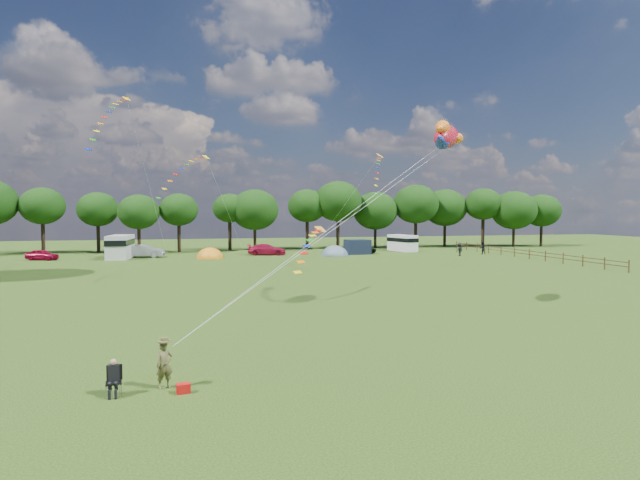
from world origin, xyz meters
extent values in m
plane|color=black|center=(0.00, 0.00, 0.00)|extent=(180.00, 180.00, 0.00)
cylinder|color=black|center=(-26.90, 55.70, 2.13)|extent=(0.49, 0.49, 4.25)
ellipsoid|color=black|center=(-26.90, 55.70, 6.45)|extent=(5.86, 5.86, 4.98)
cylinder|color=black|center=(-20.03, 56.31, 1.95)|extent=(0.47, 0.47, 3.90)
ellipsoid|color=black|center=(-20.03, 56.31, 6.00)|extent=(5.58, 5.58, 4.74)
cylinder|color=black|center=(-14.36, 53.27, 1.78)|extent=(0.44, 0.44, 3.56)
ellipsoid|color=black|center=(-14.36, 53.27, 5.64)|extent=(5.56, 5.56, 4.73)
cylinder|color=black|center=(-9.09, 54.23, 1.98)|extent=(0.47, 0.47, 3.95)
ellipsoid|color=black|center=(-9.09, 54.23, 5.95)|extent=(5.33, 5.33, 4.53)
cylinder|color=black|center=(-1.92, 56.03, 2.17)|extent=(0.50, 0.50, 4.33)
ellipsoid|color=black|center=(-1.92, 56.03, 6.19)|extent=(4.95, 4.95, 4.21)
cylinder|color=black|center=(1.70, 55.56, 1.66)|extent=(0.43, 0.43, 3.31)
ellipsoid|color=black|center=(1.70, 55.56, 5.95)|extent=(7.03, 7.03, 5.98)
cylinder|color=black|center=(9.66, 55.80, 2.18)|extent=(0.50, 0.50, 4.36)
ellipsoid|color=black|center=(9.66, 55.80, 6.56)|extent=(5.84, 5.84, 4.97)
cylinder|color=black|center=(14.25, 54.92, 2.27)|extent=(0.51, 0.51, 4.55)
ellipsoid|color=black|center=(14.25, 54.92, 7.23)|extent=(7.15, 7.15, 6.08)
cylinder|color=black|center=(20.49, 55.63, 1.61)|extent=(0.42, 0.42, 3.21)
ellipsoid|color=black|center=(20.49, 55.63, 5.80)|extent=(6.90, 6.90, 5.86)
cylinder|color=black|center=(26.98, 54.96, 2.09)|extent=(0.48, 0.48, 4.17)
ellipsoid|color=black|center=(26.98, 54.96, 6.86)|extent=(7.16, 7.16, 6.09)
cylinder|color=black|center=(32.97, 56.89, 1.83)|extent=(0.45, 0.45, 3.66)
ellipsoid|color=black|center=(32.97, 56.89, 6.31)|extent=(7.05, 7.05, 5.99)
cylinder|color=black|center=(38.41, 54.37, 2.32)|extent=(0.52, 0.52, 4.65)
ellipsoid|color=black|center=(38.41, 54.37, 6.88)|extent=(5.96, 5.96, 5.06)
cylinder|color=black|center=(43.16, 53.04, 1.59)|extent=(0.42, 0.42, 3.19)
ellipsoid|color=black|center=(43.16, 53.04, 5.89)|extent=(7.23, 7.23, 6.14)
cylinder|color=black|center=(48.55, 53.44, 1.76)|extent=(0.44, 0.44, 3.52)
ellipsoid|color=black|center=(48.55, 53.44, 5.86)|extent=(6.22, 6.22, 5.28)
cylinder|color=#472D19|center=(32.00, 18.00, 0.60)|extent=(0.12, 0.12, 1.20)
cylinder|color=#472D19|center=(32.00, 21.00, 0.60)|extent=(0.12, 0.12, 1.20)
cylinder|color=#472D19|center=(32.00, 19.50, 0.95)|extent=(0.08, 3.00, 0.08)
cylinder|color=#472D19|center=(32.00, 19.50, 0.55)|extent=(0.08, 3.00, 0.08)
cylinder|color=#472D19|center=(32.00, 24.00, 0.60)|extent=(0.12, 0.12, 1.20)
cylinder|color=#472D19|center=(32.00, 22.50, 0.95)|extent=(0.08, 3.00, 0.08)
cylinder|color=#472D19|center=(32.00, 22.50, 0.55)|extent=(0.08, 3.00, 0.08)
cylinder|color=#472D19|center=(32.00, 27.00, 0.60)|extent=(0.12, 0.12, 1.20)
cylinder|color=#472D19|center=(32.00, 25.50, 0.95)|extent=(0.08, 3.00, 0.08)
cylinder|color=#472D19|center=(32.00, 25.50, 0.55)|extent=(0.08, 3.00, 0.08)
cylinder|color=#472D19|center=(32.00, 30.00, 0.60)|extent=(0.12, 0.12, 1.20)
cylinder|color=#472D19|center=(32.00, 28.50, 0.95)|extent=(0.08, 3.00, 0.08)
cylinder|color=#472D19|center=(32.00, 28.50, 0.55)|extent=(0.08, 3.00, 0.08)
cylinder|color=#472D19|center=(32.00, 33.00, 0.60)|extent=(0.12, 0.12, 1.20)
cylinder|color=#472D19|center=(32.00, 31.50, 0.95)|extent=(0.08, 3.00, 0.08)
cylinder|color=#472D19|center=(32.00, 31.50, 0.55)|extent=(0.08, 3.00, 0.08)
cylinder|color=#472D19|center=(32.00, 36.00, 0.60)|extent=(0.12, 0.12, 1.20)
cylinder|color=#472D19|center=(32.00, 34.50, 0.95)|extent=(0.08, 3.00, 0.08)
cylinder|color=#472D19|center=(32.00, 34.50, 0.55)|extent=(0.08, 3.00, 0.08)
cylinder|color=#472D19|center=(32.00, 39.00, 0.60)|extent=(0.12, 0.12, 1.20)
cylinder|color=#472D19|center=(32.00, 37.50, 0.95)|extent=(0.08, 3.00, 0.08)
cylinder|color=#472D19|center=(32.00, 37.50, 0.55)|extent=(0.08, 3.00, 0.08)
cylinder|color=#472D19|center=(32.00, 42.00, 0.60)|extent=(0.12, 0.12, 1.20)
cylinder|color=#472D19|center=(32.00, 40.50, 0.95)|extent=(0.08, 3.00, 0.08)
cylinder|color=#472D19|center=(32.00, 40.50, 0.55)|extent=(0.08, 3.00, 0.08)
cylinder|color=#472D19|center=(32.00, 45.00, 0.60)|extent=(0.12, 0.12, 1.20)
cylinder|color=#472D19|center=(32.00, 43.50, 0.95)|extent=(0.08, 3.00, 0.08)
cylinder|color=#472D19|center=(32.00, 43.50, 0.55)|extent=(0.08, 3.00, 0.08)
cylinder|color=#472D19|center=(32.00, 48.00, 0.60)|extent=(0.12, 0.12, 1.20)
cylinder|color=#472D19|center=(32.00, 46.50, 0.95)|extent=(0.08, 3.00, 0.08)
cylinder|color=#472D19|center=(32.00, 46.50, 0.55)|extent=(0.08, 3.00, 0.08)
cylinder|color=#472D19|center=(32.00, 51.00, 0.60)|extent=(0.12, 0.12, 1.20)
cylinder|color=#472D19|center=(32.00, 49.50, 0.95)|extent=(0.08, 3.00, 0.08)
cylinder|color=#472D19|center=(32.00, 49.50, 0.55)|extent=(0.08, 3.00, 0.08)
imported|color=maroon|center=(-24.50, 45.19, 0.63)|extent=(4.08, 2.73, 1.26)
imported|color=gray|center=(-13.13, 46.13, 0.79)|extent=(4.69, 2.45, 1.58)
imported|color=#AD1336|center=(2.14, 46.19, 0.72)|extent=(5.13, 2.97, 1.44)
imported|color=black|center=(14.87, 45.66, 0.61)|extent=(4.71, 2.53, 1.23)
cube|color=silver|center=(-15.85, 45.31, 1.41)|extent=(2.85, 5.82, 2.82)
cube|color=black|center=(-15.85, 45.31, 1.99)|extent=(2.90, 5.94, 0.67)
cylinder|color=black|center=(-15.99, 43.54, 0.40)|extent=(0.82, 0.36, 0.79)
cylinder|color=black|center=(-15.70, 47.08, 0.40)|extent=(0.82, 0.36, 0.79)
cube|color=white|center=(22.06, 48.42, 1.17)|extent=(3.17, 5.03, 2.33)
cube|color=black|center=(22.06, 48.42, 1.64)|extent=(3.23, 5.13, 0.55)
cylinder|color=black|center=(22.45, 47.00, 0.33)|extent=(0.70, 0.41, 0.66)
cylinder|color=black|center=(21.66, 49.83, 0.33)|extent=(0.70, 0.41, 0.66)
ellipsoid|color=orange|center=(-5.29, 42.86, 0.02)|extent=(3.20, 3.68, 2.63)
cylinder|color=orange|center=(-5.29, 42.86, 0.04)|extent=(3.36, 3.36, 0.08)
ellipsoid|color=slate|center=(10.46, 42.91, 0.02)|extent=(3.41, 3.92, 2.66)
cylinder|color=slate|center=(10.46, 42.91, 0.04)|extent=(3.58, 3.58, 0.08)
cube|color=#151D31|center=(14.10, 44.74, 0.97)|extent=(3.17, 2.61, 1.94)
imported|color=brown|center=(-8.46, -5.45, 0.76)|extent=(0.64, 0.52, 1.52)
cylinder|color=#99999E|center=(-10.16, -6.04, 0.21)|extent=(0.02, 0.02, 0.42)
cylinder|color=#99999E|center=(-9.76, -6.04, 0.21)|extent=(0.02, 0.02, 0.42)
cylinder|color=#99999E|center=(-10.16, -5.64, 0.21)|extent=(0.02, 0.02, 0.42)
cylinder|color=#99999E|center=(-9.76, -5.64, 0.21)|extent=(0.02, 0.02, 0.42)
cube|color=black|center=(-9.96, -5.84, 0.42)|extent=(0.52, 0.51, 0.05)
cube|color=black|center=(-9.96, -5.62, 0.68)|extent=(0.47, 0.10, 0.50)
cube|color=black|center=(-9.96, -5.80, 0.71)|extent=(0.37, 0.26, 0.53)
sphere|color=tan|center=(-9.96, -5.82, 1.07)|extent=(0.20, 0.20, 0.20)
cube|color=red|center=(-7.87, -6.08, 0.15)|extent=(0.47, 0.35, 0.30)
ellipsoid|color=red|center=(7.10, 5.78, 10.09)|extent=(3.16, 3.42, 1.96)
ellipsoid|color=#FCFF30|center=(7.10, 5.78, 9.93)|extent=(1.96, 2.13, 1.08)
cone|color=orange|center=(6.14, 4.65, 10.39)|extent=(1.43, 1.48, 1.03)
cone|color=#1D2BA3|center=(6.14, 4.65, 9.78)|extent=(1.43, 1.48, 1.03)
cone|color=#1D2BA3|center=(7.17, 5.86, 10.72)|extent=(1.13, 1.11, 0.88)
sphere|color=white|center=(7.58, 6.91, 10.27)|extent=(0.33, 0.33, 0.33)
sphere|color=black|center=(7.60, 7.01, 10.27)|extent=(0.16, 0.16, 0.16)
cube|color=#FCAF04|center=(-13.41, 32.10, 16.61)|extent=(0.86, 0.84, 0.40)
cube|color=red|center=(-13.68, 31.61, 16.39)|extent=(0.61, 0.57, 0.11)
cube|color=orange|center=(-13.95, 31.11, 16.12)|extent=(0.61, 0.56, 0.12)
cube|color=yellow|center=(-14.22, 30.62, 15.78)|extent=(0.60, 0.56, 0.13)
cube|color=#198C1E|center=(-14.49, 30.12, 15.35)|extent=(0.60, 0.56, 0.14)
cube|color=#0C1EB2|center=(-14.76, 29.63, 14.85)|extent=(0.60, 0.55, 0.15)
cube|color=red|center=(-15.03, 29.13, 14.26)|extent=(0.60, 0.55, 0.16)
cube|color=orange|center=(-15.30, 28.64, 13.60)|extent=(0.59, 0.55, 0.17)
cube|color=yellow|center=(-15.57, 28.14, 12.85)|extent=(0.59, 0.54, 0.18)
cube|color=#198C1E|center=(-15.84, 27.65, 12.03)|extent=(0.58, 0.54, 0.19)
cube|color=#0C1EB2|center=(-16.11, 27.15, 11.12)|extent=(0.58, 0.53, 0.20)
cube|color=yellow|center=(-6.21, 22.78, 10.25)|extent=(0.68, 0.70, 0.33)
cube|color=red|center=(-6.62, 22.33, 10.15)|extent=(0.45, 0.50, 0.09)
cube|color=orange|center=(-7.02, 21.88, 10.00)|extent=(0.45, 0.50, 0.10)
cube|color=yellow|center=(-7.43, 21.43, 9.77)|extent=(0.45, 0.50, 0.11)
cube|color=#198C1E|center=(-7.83, 20.98, 9.46)|extent=(0.45, 0.50, 0.12)
cube|color=#0C1EB2|center=(-8.24, 20.53, 9.07)|extent=(0.44, 0.49, 0.13)
cube|color=red|center=(-8.64, 20.08, 8.61)|extent=(0.44, 0.49, 0.13)
cube|color=orange|center=(-9.05, 19.63, 8.06)|extent=(0.44, 0.49, 0.14)
cube|color=yellow|center=(-9.45, 19.18, 7.43)|extent=(0.43, 0.49, 0.15)
cube|color=#198C1E|center=(-9.86, 18.73, 6.72)|extent=(0.43, 0.48, 0.15)
cube|color=gold|center=(1.44, 13.79, 4.45)|extent=(0.89, 0.86, 0.42)
cube|color=red|center=(1.12, 13.25, 4.38)|extent=(0.66, 0.55, 0.12)
cube|color=orange|center=(0.81, 12.71, 4.27)|extent=(0.66, 0.55, 0.13)
cube|color=yellow|center=(0.49, 12.17, 4.07)|extent=(0.66, 0.54, 0.14)
cube|color=#198C1E|center=(0.18, 11.63, 3.80)|extent=(0.66, 0.54, 0.15)
cube|color=#0C1EB2|center=(-0.14, 11.09, 3.45)|extent=(0.65, 0.53, 0.16)
cube|color=red|center=(-0.45, 10.55, 3.02)|extent=(0.65, 0.53, 0.17)
cube|color=orange|center=(-0.77, 10.01, 2.51)|extent=(0.65, 0.52, 0.18)
cube|color=yellow|center=(-1.08, 9.47, 1.91)|extent=(0.64, 0.52, 0.19)
imported|color=black|center=(30.17, 40.50, 0.85)|extent=(0.84, 0.53, 1.70)
imported|color=black|center=(25.81, 38.66, 0.83)|extent=(1.19, 0.87, 1.67)
cube|color=yellow|center=(11.37, 28.77, 11.41)|extent=(0.88, 0.89, 0.42)
cube|color=red|center=(11.15, 28.27, 11.25)|extent=(0.60, 0.62, 0.12)
cube|color=orange|center=(10.92, 27.78, 11.04)|extent=(0.60, 0.62, 0.13)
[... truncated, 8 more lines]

